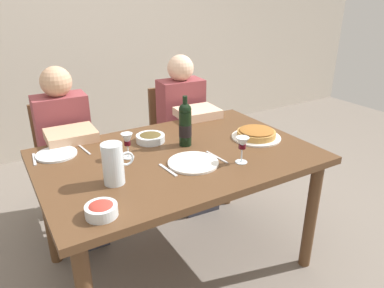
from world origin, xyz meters
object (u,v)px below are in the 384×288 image
object	(u,v)px
diner_right	(188,128)
chair_left	(64,155)
dining_table	(178,168)
wine_glass_left_diner	(242,144)
chair_right	(175,133)
salad_bowl	(101,209)
olive_bowl	(150,138)
water_pitcher	(114,166)
wine_glass_right_diner	(127,141)
dinner_plate_left_setting	(57,154)
baked_tart	(256,134)
diner_left	(69,151)
wine_bottle	(185,124)
dinner_plate_right_setting	(193,163)

from	to	relation	value
diner_right	chair_left	bearing A→B (deg)	-12.48
dining_table	wine_glass_left_diner	size ratio (longest dim) A/B	10.50
wine_glass_left_diner	chair_right	size ratio (longest dim) A/B	0.16
salad_bowl	olive_bowl	distance (m)	0.78
water_pitcher	wine_glass_left_diner	distance (m)	0.66
wine_glass_right_diner	chair_right	size ratio (longest dim) A/B	0.16
dining_table	dinner_plate_left_setting	xyz separation A→B (m)	(-0.58, 0.33, 0.10)
wine_glass_right_diner	diner_right	bearing A→B (deg)	38.76
baked_tart	dinner_plate_left_setting	xyz separation A→B (m)	(-1.11, 0.37, -0.02)
salad_bowl	diner_right	distance (m)	1.44
baked_tart	salad_bowl	xyz separation A→B (m)	(-1.08, -0.33, 0.00)
olive_bowl	wine_glass_left_diner	xyz separation A→B (m)	(0.29, -0.51, 0.08)
wine_glass_right_diner	diner_right	world-z (taller)	diner_right
olive_bowl	diner_left	distance (m)	0.62
water_pitcher	diner_right	size ratio (longest dim) A/B	0.17
olive_bowl	chair_right	xyz separation A→B (m)	(0.51, 0.65, -0.29)
salad_bowl	chair_left	xyz separation A→B (m)	(0.10, 1.28, -0.29)
water_pitcher	dining_table	bearing A→B (deg)	18.45
wine_bottle	water_pitcher	bearing A→B (deg)	-156.39
baked_tart	chair_right	xyz separation A→B (m)	(-0.07, 0.93, -0.29)
baked_tart	olive_bowl	size ratio (longest dim) A/B	1.76
wine_bottle	dinner_plate_left_setting	bearing A→B (deg)	160.59
salad_bowl	diner_right	xyz separation A→B (m)	(0.99, 1.02, -0.17)
wine_glass_right_diner	dinner_plate_left_setting	world-z (taller)	wine_glass_right_diner
dining_table	olive_bowl	world-z (taller)	olive_bowl
water_pitcher	baked_tart	size ratio (longest dim) A/B	0.66
diner_left	salad_bowl	bearing A→B (deg)	86.34
dinner_plate_left_setting	diner_left	world-z (taller)	diner_left
baked_tart	wine_glass_right_diner	world-z (taller)	wine_glass_right_diner
wine_glass_left_diner	dinner_plate_left_setting	size ratio (longest dim) A/B	0.65
dining_table	salad_bowl	distance (m)	0.68
dinner_plate_left_setting	salad_bowl	bearing A→B (deg)	-87.34
wine_glass_left_diner	wine_glass_right_diner	size ratio (longest dim) A/B	1.02
olive_bowl	dinner_plate_left_setting	size ratio (longest dim) A/B	0.78
olive_bowl	dinner_plate_left_setting	world-z (taller)	olive_bowl
water_pitcher	diner_left	xyz separation A→B (m)	(-0.04, 0.81, -0.23)
olive_bowl	wine_glass_left_diner	distance (m)	0.59
wine_glass_right_diner	chair_right	bearing A→B (deg)	48.25
salad_bowl	wine_glass_left_diner	size ratio (longest dim) A/B	0.92
diner_left	wine_bottle	bearing A→B (deg)	134.81
wine_glass_left_diner	dinner_plate_left_setting	distance (m)	1.02
water_pitcher	wine_glass_left_diner	world-z (taller)	water_pitcher
dining_table	wine_glass_left_diner	xyz separation A→B (m)	(0.24, -0.27, 0.20)
olive_bowl	baked_tart	bearing A→B (deg)	-25.74
chair_left	salad_bowl	bearing A→B (deg)	87.06
wine_glass_right_diner	chair_right	distance (m)	1.13
wine_glass_right_diner	chair_left	bearing A→B (deg)	103.22
dinner_plate_right_setting	chair_left	size ratio (longest dim) A/B	0.31
dinner_plate_left_setting	wine_glass_right_diner	bearing A→B (deg)	-35.27
dinner_plate_right_setting	diner_left	xyz separation A→B (m)	(-0.46, 0.83, -0.15)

